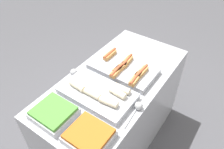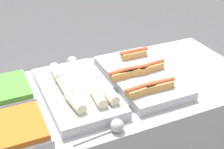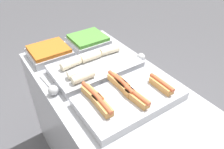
{
  "view_description": "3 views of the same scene",
  "coord_description": "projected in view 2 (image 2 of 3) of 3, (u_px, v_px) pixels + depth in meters",
  "views": [
    {
      "loc": [
        -1.08,
        -0.72,
        2.06
      ],
      "look_at": [
        -0.04,
        0.0,
        0.94
      ],
      "focal_mm": 35.0,
      "sensor_mm": 36.0,
      "label": 1
    },
    {
      "loc": [
        -0.59,
        -1.21,
        1.72
      ],
      "look_at": [
        -0.04,
        0.0,
        0.94
      ],
      "focal_mm": 50.0,
      "sensor_mm": 36.0,
      "label": 2
    },
    {
      "loc": [
        0.76,
        -0.55,
        1.66
      ],
      "look_at": [
        -0.04,
        0.0,
        0.94
      ],
      "focal_mm": 35.0,
      "sensor_mm": 36.0,
      "label": 3
    }
  ],
  "objects": [
    {
      "name": "tray_side_front",
      "position": [
        16.0,
        131.0,
        1.24
      ],
      "size": [
        0.25,
        0.27,
        0.07
      ],
      "color": "#A8AAB2",
      "rests_on": "counter"
    },
    {
      "name": "counter",
      "position": [
        119.0,
        148.0,
        1.81
      ],
      "size": [
        1.42,
        0.7,
        0.86
      ],
      "color": "#A8AAB2",
      "rests_on": "ground_plane"
    },
    {
      "name": "tray_side_back",
      "position": [
        5.0,
        93.0,
        1.48
      ],
      "size": [
        0.25,
        0.27,
        0.07
      ],
      "color": "#A8AAB2",
      "rests_on": "counter"
    },
    {
      "name": "serving_spoon_near",
      "position": [
        115.0,
        127.0,
        1.28
      ],
      "size": [
        0.23,
        0.06,
        0.06
      ],
      "color": "#B2B5BA",
      "rests_on": "counter"
    },
    {
      "name": "tray_wraps",
      "position": [
        77.0,
        92.0,
        1.49
      ],
      "size": [
        0.31,
        0.54,
        0.1
      ],
      "color": "#A8AAB2",
      "rests_on": "counter"
    },
    {
      "name": "tray_hotdogs",
      "position": [
        141.0,
        76.0,
        1.62
      ],
      "size": [
        0.34,
        0.54,
        0.1
      ],
      "color": "#A8AAB2",
      "rests_on": "counter"
    },
    {
      "name": "serving_spoon_far",
      "position": [
        70.0,
        62.0,
        1.76
      ],
      "size": [
        0.24,
        0.06,
        0.06
      ],
      "color": "#B2B5BA",
      "rests_on": "counter"
    }
  ]
}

